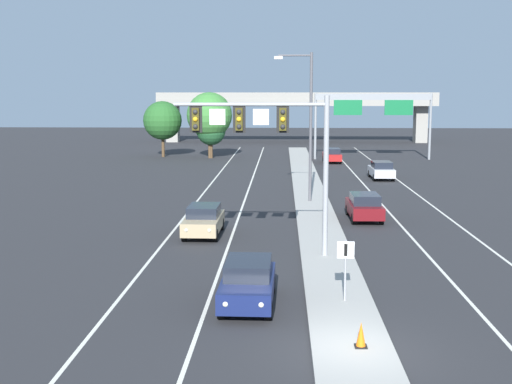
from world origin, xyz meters
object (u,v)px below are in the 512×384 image
car_oncoming_tan (204,220)px  car_receding_silver (381,170)px  overhead_signal_mast (272,138)px  tree_far_left_c (211,131)px  car_receding_darkred (364,206)px  tree_far_left_b (209,115)px  highway_sign_gantry (373,105)px  street_lamp_median (307,118)px  car_receding_red (332,155)px  car_oncoming_navy (248,282)px  tree_far_left_a (163,121)px  median_sign_post (345,261)px  traffic_cone_median_nose (361,335)px

car_oncoming_tan → car_receding_silver: size_ratio=1.00×
overhead_signal_mast → tree_far_left_c: overhead_signal_mast is taller
car_receding_darkred → tree_far_left_b: (-13.35, 38.11, 4.17)m
overhead_signal_mast → car_oncoming_tan: 7.65m
highway_sign_gantry → street_lamp_median: bearing=-105.3°
car_receding_silver → car_receding_red: bearing=103.0°
car_receding_red → car_receding_silver: bearing=-77.0°
overhead_signal_mast → car_receding_darkred: size_ratio=1.60×
overhead_signal_mast → street_lamp_median: bearing=82.2°
car_oncoming_navy → highway_sign_gantry: 55.22m
car_oncoming_navy → car_receding_darkred: same height
car_receding_darkred → car_receding_silver: size_ratio=1.00×
street_lamp_median → tree_far_left_b: street_lamp_median is taller
car_receding_red → car_oncoming_navy: bearing=-97.6°
car_receding_darkred → tree_far_left_a: 43.98m
car_oncoming_tan → street_lamp_median: bearing=61.5°
overhead_signal_mast → median_sign_post: overhead_signal_mast is taller
overhead_signal_mast → tree_far_left_c: (-7.85, 47.71, -2.29)m
median_sign_post → car_receding_darkred: median_sign_post is taller
street_lamp_median → car_receding_silver: street_lamp_median is taller
median_sign_post → car_receding_red: size_ratio=0.49×
car_receding_darkred → median_sign_post: bearing=-99.2°
highway_sign_gantry → tree_far_left_b: (-18.73, 0.72, -1.17)m
car_receding_silver → tree_far_left_a: 30.71m
median_sign_post → tree_far_left_a: (-16.42, 55.75, 2.73)m
traffic_cone_median_nose → highway_sign_gantry: size_ratio=0.06×
car_oncoming_tan → car_receding_darkred: same height
car_oncoming_tan → tree_far_left_a: (-10.05, 44.21, 3.49)m
overhead_signal_mast → tree_far_left_a: overhead_signal_mast is taller
tree_far_left_c → tree_far_left_a: tree_far_left_a is taller
car_oncoming_navy → car_receding_red: (6.61, 49.86, 0.00)m
overhead_signal_mast → car_receding_silver: bearing=72.4°
car_oncoming_tan → car_receding_red: bearing=76.0°
overhead_signal_mast → car_oncoming_navy: size_ratio=1.60×
street_lamp_median → tree_far_left_c: street_lamp_median is taller
overhead_signal_mast → car_receding_darkred: 11.89m
median_sign_post → car_receding_red: bearing=86.3°
car_oncoming_tan → median_sign_post: bearing=-61.1°
car_oncoming_tan → car_receding_silver: (12.83, 24.01, 0.00)m
car_receding_darkred → traffic_cone_median_nose: size_ratio=6.06×
street_lamp_median → car_receding_red: street_lamp_median is taller
overhead_signal_mast → car_oncoming_navy: 8.30m
car_oncoming_navy → tree_far_left_c: tree_far_left_c is taller
median_sign_post → car_oncoming_tan: median_sign_post is taller
overhead_signal_mast → traffic_cone_median_nose: 12.47m
car_receding_silver → traffic_cone_median_nose: 40.43m
car_oncoming_tan → car_receding_red: (9.56, 38.22, 0.00)m
tree_far_left_b → car_oncoming_navy: bearing=-82.4°
tree_far_left_a → car_oncoming_navy: bearing=-76.9°
highway_sign_gantry → tree_far_left_c: 18.82m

